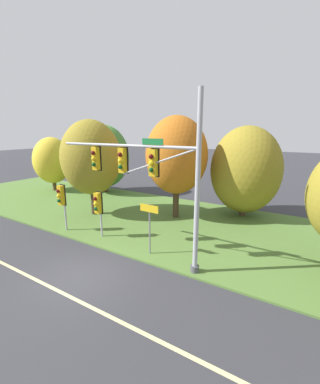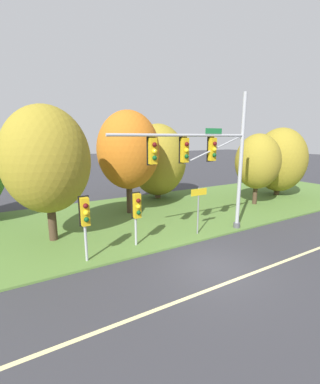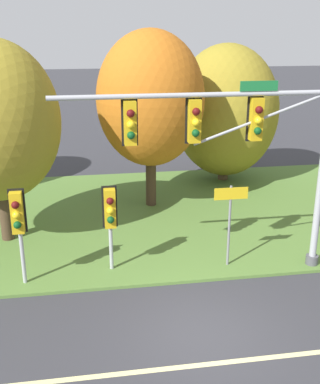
{
  "view_description": "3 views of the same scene",
  "coord_description": "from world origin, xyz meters",
  "px_view_note": "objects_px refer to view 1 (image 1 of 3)",
  "views": [
    {
      "loc": [
        8.57,
        -6.83,
        6.36
      ],
      "look_at": [
        1.74,
        4.18,
        3.24
      ],
      "focal_mm": 24.0,
      "sensor_mm": 36.0,
      "label": 1
    },
    {
      "loc": [
        -7.24,
        -7.69,
        5.56
      ],
      "look_at": [
        -0.67,
        3.66,
        2.74
      ],
      "focal_mm": 24.0,
      "sensor_mm": 36.0,
      "label": 2
    },
    {
      "loc": [
        -2.76,
        -10.16,
        7.48
      ],
      "look_at": [
        -0.43,
        4.25,
        2.4
      ],
      "focal_mm": 45.0,
      "sensor_mm": 36.0,
      "label": 3
    }
  ],
  "objects_px": {
    "tree_behind_signpost": "(91,158)",
    "tree_tall_centre": "(246,170)",
    "traffic_signal_mast": "(149,170)",
    "pedestrian_signal_further_along": "(98,205)",
    "tree_mid_verge": "(177,156)",
    "route_sign_post": "(149,221)",
    "pedestrian_signal_near_kerb": "(62,198)",
    "tree_left_of_mast": "(104,156)",
    "tree_nearest_road": "(52,160)"
  },
  "relations": [
    {
      "from": "traffic_signal_mast",
      "to": "route_sign_post",
      "type": "xyz_separation_m",
      "value": [
        -0.28,
        0.4,
        -2.64
      ]
    },
    {
      "from": "tree_nearest_road",
      "to": "tree_mid_verge",
      "type": "distance_m",
      "value": 15.29
    },
    {
      "from": "tree_left_of_mast",
      "to": "tree_mid_verge",
      "type": "relative_size",
      "value": 0.94
    },
    {
      "from": "pedestrian_signal_near_kerb",
      "to": "route_sign_post",
      "type": "height_order",
      "value": "pedestrian_signal_near_kerb"
    },
    {
      "from": "pedestrian_signal_further_along",
      "to": "tree_nearest_road",
      "type": "height_order",
      "value": "tree_nearest_road"
    },
    {
      "from": "pedestrian_signal_near_kerb",
      "to": "pedestrian_signal_further_along",
      "type": "xyz_separation_m",
      "value": [
        2.65,
        0.47,
        -0.18
      ]
    },
    {
      "from": "tree_behind_signpost",
      "to": "tree_mid_verge",
      "type": "height_order",
      "value": "tree_mid_verge"
    },
    {
      "from": "tree_mid_verge",
      "to": "tree_tall_centre",
      "type": "height_order",
      "value": "tree_mid_verge"
    },
    {
      "from": "route_sign_post",
      "to": "tree_mid_verge",
      "type": "distance_m",
      "value": 6.71
    },
    {
      "from": "pedestrian_signal_near_kerb",
      "to": "tree_nearest_road",
      "type": "relative_size",
      "value": 0.54
    },
    {
      "from": "tree_left_of_mast",
      "to": "tree_mid_verge",
      "type": "bearing_deg",
      "value": -17.46
    },
    {
      "from": "pedestrian_signal_further_along",
      "to": "tree_mid_verge",
      "type": "distance_m",
      "value": 6.61
    },
    {
      "from": "pedestrian_signal_further_along",
      "to": "tree_tall_centre",
      "type": "relative_size",
      "value": 0.42
    },
    {
      "from": "traffic_signal_mast",
      "to": "pedestrian_signal_further_along",
      "type": "distance_m",
      "value": 4.74
    },
    {
      "from": "pedestrian_signal_further_along",
      "to": "tree_left_of_mast",
      "type": "xyz_separation_m",
      "value": [
        -7.91,
        8.87,
        1.69
      ]
    },
    {
      "from": "traffic_signal_mast",
      "to": "pedestrian_signal_near_kerb",
      "type": "relative_size",
      "value": 2.74
    },
    {
      "from": "tree_tall_centre",
      "to": "route_sign_post",
      "type": "bearing_deg",
      "value": -105.27
    },
    {
      "from": "route_sign_post",
      "to": "tree_nearest_road",
      "type": "height_order",
      "value": "tree_nearest_road"
    },
    {
      "from": "route_sign_post",
      "to": "tree_left_of_mast",
      "type": "distance_m",
      "value": 14.87
    },
    {
      "from": "route_sign_post",
      "to": "tree_behind_signpost",
      "type": "height_order",
      "value": "tree_behind_signpost"
    },
    {
      "from": "tree_left_of_mast",
      "to": "tree_tall_centre",
      "type": "bearing_deg",
      "value": -0.36
    },
    {
      "from": "traffic_signal_mast",
      "to": "tree_left_of_mast",
      "type": "distance_m",
      "value": 15.23
    },
    {
      "from": "pedestrian_signal_near_kerb",
      "to": "tree_mid_verge",
      "type": "xyz_separation_m",
      "value": [
        4.73,
        6.2,
        2.36
      ]
    },
    {
      "from": "pedestrian_signal_further_along",
      "to": "route_sign_post",
      "type": "height_order",
      "value": "pedestrian_signal_further_along"
    },
    {
      "from": "traffic_signal_mast",
      "to": "tree_behind_signpost",
      "type": "relative_size",
      "value": 1.17
    },
    {
      "from": "route_sign_post",
      "to": "tree_behind_signpost",
      "type": "relative_size",
      "value": 0.38
    },
    {
      "from": "pedestrian_signal_near_kerb",
      "to": "pedestrian_signal_further_along",
      "type": "distance_m",
      "value": 2.7
    },
    {
      "from": "tree_mid_verge",
      "to": "tree_tall_centre",
      "type": "distance_m",
      "value": 5.23
    },
    {
      "from": "pedestrian_signal_near_kerb",
      "to": "tree_left_of_mast",
      "type": "bearing_deg",
      "value": 119.4
    },
    {
      "from": "traffic_signal_mast",
      "to": "pedestrian_signal_further_along",
      "type": "relative_size",
      "value": 2.95
    },
    {
      "from": "route_sign_post",
      "to": "tree_nearest_road",
      "type": "bearing_deg",
      "value": 158.24
    },
    {
      "from": "pedestrian_signal_further_along",
      "to": "tree_left_of_mast",
      "type": "bearing_deg",
      "value": 131.73
    },
    {
      "from": "tree_mid_verge",
      "to": "tree_nearest_road",
      "type": "bearing_deg",
      "value": 176.87
    },
    {
      "from": "route_sign_post",
      "to": "tree_behind_signpost",
      "type": "xyz_separation_m",
      "value": [
        -7.32,
        3.22,
        2.49
      ]
    },
    {
      "from": "traffic_signal_mast",
      "to": "tree_nearest_road",
      "type": "distance_m",
      "value": 18.62
    },
    {
      "from": "tree_nearest_road",
      "to": "tree_mid_verge",
      "type": "xyz_separation_m",
      "value": [
        15.21,
        -0.83,
        1.33
      ]
    },
    {
      "from": "tree_mid_verge",
      "to": "tree_tall_centre",
      "type": "relative_size",
      "value": 1.1
    },
    {
      "from": "tree_left_of_mast",
      "to": "tree_behind_signpost",
      "type": "bearing_deg",
      "value": -53.38
    },
    {
      "from": "pedestrian_signal_further_along",
      "to": "pedestrian_signal_near_kerb",
      "type": "bearing_deg",
      "value": -170.04
    },
    {
      "from": "tree_behind_signpost",
      "to": "tree_tall_centre",
      "type": "xyz_separation_m",
      "value": [
        9.76,
        5.74,
        -0.87
      ]
    },
    {
      "from": "pedestrian_signal_near_kerb",
      "to": "route_sign_post",
      "type": "distance_m",
      "value": 6.4
    },
    {
      "from": "tree_behind_signpost",
      "to": "tree_tall_centre",
      "type": "height_order",
      "value": "tree_behind_signpost"
    },
    {
      "from": "tree_nearest_road",
      "to": "tree_behind_signpost",
      "type": "bearing_deg",
      "value": -20.21
    },
    {
      "from": "traffic_signal_mast",
      "to": "tree_tall_centre",
      "type": "bearing_deg",
      "value": 76.95
    },
    {
      "from": "pedestrian_signal_near_kerb",
      "to": "tree_tall_centre",
      "type": "relative_size",
      "value": 0.46
    },
    {
      "from": "tree_behind_signpost",
      "to": "tree_left_of_mast",
      "type": "bearing_deg",
      "value": 126.62
    },
    {
      "from": "traffic_signal_mast",
      "to": "tree_tall_centre",
      "type": "height_order",
      "value": "traffic_signal_mast"
    },
    {
      "from": "tree_nearest_road",
      "to": "tree_left_of_mast",
      "type": "distance_m",
      "value": 5.73
    },
    {
      "from": "tree_tall_centre",
      "to": "tree_nearest_road",
      "type": "bearing_deg",
      "value": -173.44
    },
    {
      "from": "tree_tall_centre",
      "to": "tree_left_of_mast",
      "type": "bearing_deg",
      "value": 179.64
    }
  ]
}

